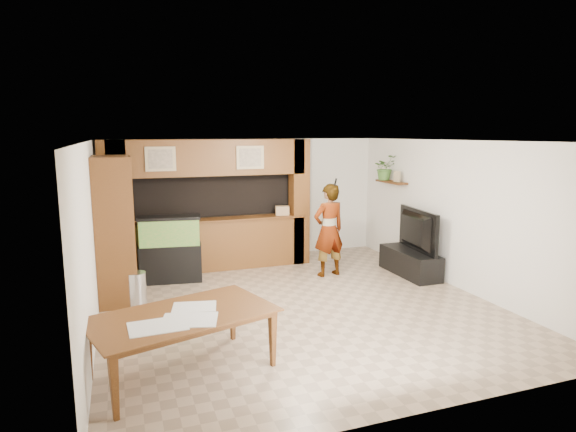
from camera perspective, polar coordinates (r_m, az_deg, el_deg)
name	(u,v)px	position (r m, az deg, el deg)	size (l,w,h in m)	color
floor	(298,305)	(7.84, 1.15, -10.47)	(6.50, 6.50, 0.00)	gray
ceiling	(298,141)	(7.36, 1.22, 8.89)	(6.50, 6.50, 0.00)	white
wall_back	(246,199)	(10.56, -5.06, 2.03)	(6.00, 6.00, 0.00)	silver
wall_left	(91,239)	(7.04, -22.34, -2.55)	(6.50, 6.50, 0.00)	silver
wall_right	(457,215)	(8.99, 19.38, 0.16)	(6.50, 6.50, 0.00)	silver
partition	(207,204)	(9.76, -9.55, 1.38)	(4.20, 0.99, 2.60)	brown
wall_clock	(94,187)	(7.94, -22.05, 3.17)	(0.05, 0.25, 0.25)	black
wall_shelf	(391,182)	(10.43, 12.15, 3.97)	(0.25, 0.90, 0.04)	brown
pantry_cabinet	(115,230)	(8.22, -19.83, -1.56)	(0.59, 0.97, 2.36)	brown
trash_can	(137,289)	(8.06, -17.48, -8.30)	(0.30, 0.30, 0.55)	#B2B2B7
aquarium	(170,250)	(9.12, -13.76, -3.91)	(1.11, 0.42, 1.23)	black
tv_stand	(410,263)	(9.67, 14.24, -5.37)	(0.53, 1.43, 0.48)	black
television	(411,230)	(9.53, 14.40, -1.64)	(1.39, 0.18, 0.80)	black
photo_frame	(397,177)	(10.24, 12.79, 4.59)	(0.03, 0.17, 0.22)	tan
potted_plant	(385,168)	(10.59, 11.41, 5.66)	(0.49, 0.42, 0.54)	#41712D
person	(329,230)	(9.21, 4.85, -1.67)	(0.65, 0.43, 1.78)	tan
microphone	(336,182)	(8.95, 5.65, 4.01)	(0.03, 0.03, 0.15)	black
dining_table	(185,345)	(5.74, -12.14, -14.70)	(2.03, 1.13, 0.71)	brown
newspaper_a	(189,320)	(5.43, -11.60, -11.98)	(0.59, 0.43, 0.01)	silver
newspaper_b	(158,326)	(5.34, -15.21, -12.49)	(0.59, 0.43, 0.01)	silver
newspaper_c	(194,307)	(5.80, -11.04, -10.52)	(0.50, 0.36, 0.01)	silver
counter_box	(282,210)	(9.99, -0.70, 0.66)	(0.28, 0.19, 0.19)	#A48059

